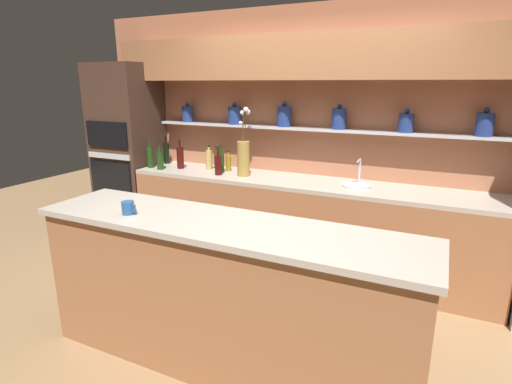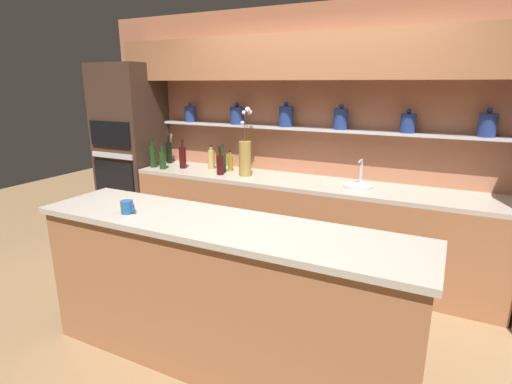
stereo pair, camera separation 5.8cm
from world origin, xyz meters
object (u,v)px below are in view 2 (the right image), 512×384
bottle_wine_4 (220,165)px  bottle_spirit_5 (219,159)px  bottle_wine_8 (169,152)px  bottle_wine_1 (183,157)px  flower_vase (245,155)px  sink_fixture (358,184)px  oven_tower (132,152)px  coffee_mug (127,207)px  bottle_wine_3 (153,156)px  bottle_oil_2 (230,163)px  bottle_wine_7 (163,160)px  bottle_wine_6 (223,162)px  bottle_spirit_0 (211,159)px

bottle_wine_4 → bottle_spirit_5: 0.33m
bottle_wine_8 → bottle_wine_1: bearing=-27.5°
flower_vase → sink_fixture: 1.18m
oven_tower → coffee_mug: 2.39m
bottle_wine_3 → coffee_mug: bottle_wine_3 is taller
flower_vase → bottle_wine_1: 0.82m
bottle_oil_2 → bottle_wine_4: bearing=-90.5°
bottle_wine_1 → bottle_wine_3: size_ratio=1.01×
oven_tower → bottle_wine_7: oven_tower is taller
bottle_wine_1 → bottle_wine_3: (-0.34, -0.11, -0.00)m
bottle_wine_6 → sink_fixture: bearing=0.7°
bottle_wine_1 → bottle_wine_4: 0.56m
bottle_wine_6 → bottle_wine_8: bearing=169.6°
oven_tower → flower_vase: size_ratio=2.95×
bottle_wine_8 → flower_vase: bearing=-9.6°
oven_tower → bottle_wine_1: size_ratio=6.24×
bottle_spirit_0 → bottle_spirit_5: 0.09m
bottle_wine_1 → bottle_wine_7: (-0.17, -0.14, -0.02)m
bottle_wine_4 → bottle_wine_6: (-0.04, 0.11, 0.00)m
bottle_wine_7 → bottle_wine_8: bearing=116.3°
bottle_spirit_0 → bottle_wine_1: bottle_wine_1 is taller
flower_vase → bottle_oil_2: 0.31m
flower_vase → bottle_wine_7: (-0.99, -0.12, -0.11)m
bottle_wine_3 → bottle_wine_8: bearing=87.8°
bottle_wine_3 → bottle_wine_4: size_ratio=1.12×
bottle_spirit_5 → bottle_wine_7: bottle_wine_7 is taller
bottle_wine_3 → bottle_wine_4: (0.89, 0.01, -0.02)m
flower_vase → bottle_wine_1: bearing=178.4°
sink_fixture → bottle_wine_3: 2.32m
bottle_spirit_0 → bottle_oil_2: (0.24, 0.01, -0.02)m
bottle_spirit_5 → bottle_wine_6: bearing=-48.0°
bottle_oil_2 → bottle_wine_3: bearing=-166.2°
bottle_spirit_5 → sink_fixture: bearing=-5.1°
oven_tower → bottle_spirit_0: bearing=4.4°
bottle_wine_1 → coffee_mug: bearing=-64.2°
bottle_wine_4 → bottle_wine_8: bottle_wine_8 is taller
bottle_wine_7 → bottle_oil_2: bearing=19.2°
sink_fixture → bottle_wine_7: bearing=-175.4°
bottle_spirit_0 → bottle_wine_3: 0.68m
oven_tower → flower_vase: oven_tower is taller
bottle_oil_2 → bottle_wine_6: bottle_wine_6 is taller
bottle_wine_3 → bottle_wine_4: bearing=0.6°
bottle_wine_1 → bottle_wine_7: size_ratio=1.17×
sink_fixture → coffee_mug: 2.10m
bottle_oil_2 → coffee_mug: bottle_oil_2 is taller
coffee_mug → bottle_wine_3: bearing=125.9°
bottle_spirit_0 → bottle_spirit_5: bottle_spirit_0 is taller
bottle_spirit_0 → bottle_wine_7: size_ratio=0.94×
bottle_wine_7 → sink_fixture: bearing=4.6°
bottle_wine_3 → bottle_wine_4: bottle_wine_3 is taller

